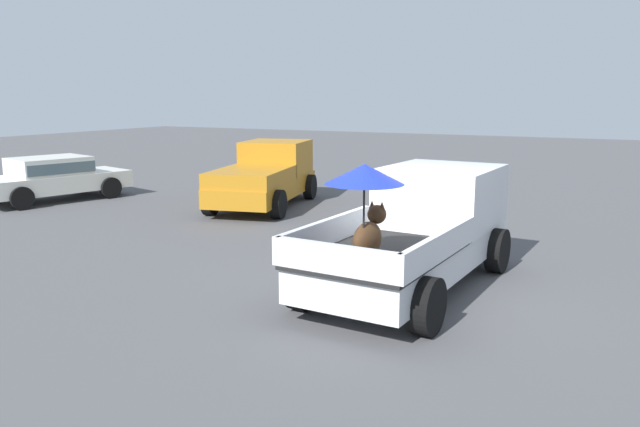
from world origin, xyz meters
TOP-DOWN VIEW (x-y plane):
  - ground_plane at (0.00, 0.00)m, footprint 80.00×80.00m
  - pickup_truck_main at (0.42, -0.03)m, footprint 5.16×2.50m
  - pickup_truck_red at (5.64, 6.32)m, footprint 5.08×3.00m
  - parked_sedan_near at (3.38, 12.49)m, footprint 4.61×2.82m

SIDE VIEW (x-z plane):
  - ground_plane at x=0.00m, z-range 0.00..0.00m
  - parked_sedan_near at x=3.38m, z-range 0.08..1.41m
  - pickup_truck_red at x=5.64m, z-range -0.03..1.77m
  - pickup_truck_main at x=0.42m, z-range -0.16..2.08m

